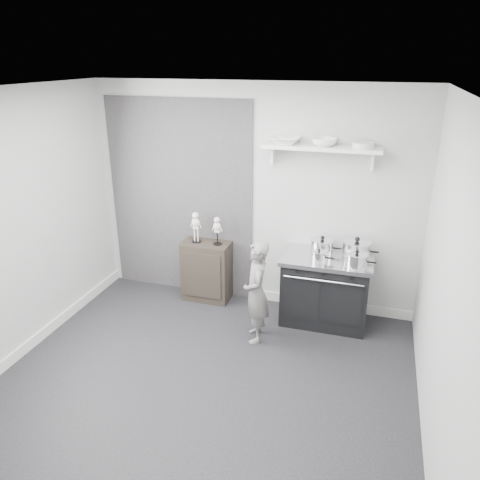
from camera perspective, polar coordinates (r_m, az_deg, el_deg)
name	(u,v)px	position (r m, az deg, el deg)	size (l,w,h in m)	color
ground	(203,382)	(4.76, -4.58, -16.85)	(4.00, 4.00, 0.00)	black
room_shell	(194,217)	(4.12, -5.66, 2.84)	(4.02, 3.62, 2.71)	#B3B3B0
wall_shelf	(321,149)	(5.25, 9.87, 10.90)	(1.30, 0.26, 0.24)	white
stove	(325,290)	(5.57, 10.34, -5.96)	(1.03, 0.64, 0.82)	black
side_cabinet	(207,271)	(6.01, -4.05, -3.77)	(0.59, 0.35, 0.77)	black
child	(256,292)	(5.07, 2.01, -6.39)	(0.42, 0.28, 1.16)	slate
pot_back_left	(322,246)	(5.48, 9.97, -0.73)	(0.36, 0.27, 0.21)	silver
pot_back_right	(356,249)	(5.44, 14.01, -1.10)	(0.41, 0.32, 0.25)	silver
pot_front_right	(357,260)	(5.20, 14.02, -2.37)	(0.33, 0.24, 0.19)	silver
pot_front_center	(319,256)	(5.25, 9.58, -1.96)	(0.25, 0.17, 0.15)	silver
skeleton_full	(196,225)	(5.82, -5.41, 1.84)	(0.13, 0.08, 0.45)	beige
skeleton_torso	(217,229)	(5.73, -2.80, 1.37)	(0.11, 0.07, 0.41)	beige
bowl_large	(285,140)	(5.30, 5.56, 11.99)	(0.33, 0.33, 0.08)	white
bowl_small	(324,142)	(5.23, 10.20, 11.65)	(0.27, 0.27, 0.08)	white
plate_stack	(363,145)	(5.20, 14.78, 11.10)	(0.23, 0.23, 0.06)	silver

